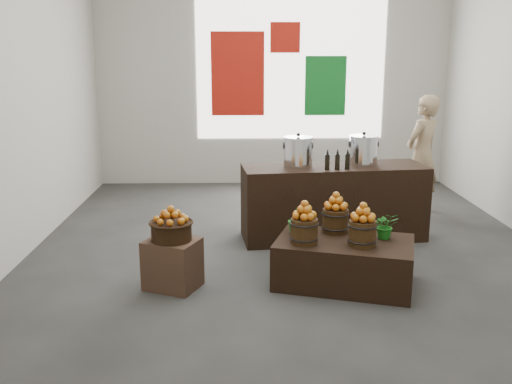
{
  "coord_description": "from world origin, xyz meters",
  "views": [
    {
      "loc": [
        -0.55,
        -6.4,
        2.25
      ],
      "look_at": [
        -0.39,
        -0.4,
        0.78
      ],
      "focal_mm": 40.0,
      "sensor_mm": 36.0,
      "label": 1
    }
  ],
  "objects_px": {
    "shopper": "(422,155)",
    "stock_pot_left": "(298,153)",
    "stock_pot_center": "(363,151)",
    "wicker_basket": "(171,231)",
    "crate": "(173,264)",
    "counter": "(333,202)",
    "display_table": "(344,262)"
  },
  "relations": [
    {
      "from": "wicker_basket",
      "to": "stock_pot_center",
      "type": "xyz_separation_m",
      "value": [
        2.17,
        1.56,
        0.51
      ]
    },
    {
      "from": "wicker_basket",
      "to": "counter",
      "type": "xyz_separation_m",
      "value": [
        1.81,
        1.52,
        -0.12
      ]
    },
    {
      "from": "wicker_basket",
      "to": "counter",
      "type": "height_order",
      "value": "counter"
    },
    {
      "from": "display_table",
      "to": "stock_pot_center",
      "type": "xyz_separation_m",
      "value": [
        0.47,
        1.52,
        0.86
      ]
    },
    {
      "from": "wicker_basket",
      "to": "stock_pot_center",
      "type": "relative_size",
      "value": 1.13
    },
    {
      "from": "crate",
      "to": "counter",
      "type": "relative_size",
      "value": 0.22
    },
    {
      "from": "wicker_basket",
      "to": "stock_pot_center",
      "type": "bearing_deg",
      "value": 35.75
    },
    {
      "from": "counter",
      "to": "stock_pot_center",
      "type": "xyz_separation_m",
      "value": [
        0.35,
        0.04,
        0.63
      ]
    },
    {
      "from": "counter",
      "to": "shopper",
      "type": "bearing_deg",
      "value": 31.99
    },
    {
      "from": "wicker_basket",
      "to": "stock_pot_left",
      "type": "bearing_deg",
      "value": 47.26
    },
    {
      "from": "counter",
      "to": "stock_pot_left",
      "type": "distance_m",
      "value": 0.78
    },
    {
      "from": "stock_pot_center",
      "to": "display_table",
      "type": "bearing_deg",
      "value": -107.35
    },
    {
      "from": "display_table",
      "to": "stock_pot_left",
      "type": "xyz_separation_m",
      "value": [
        -0.33,
        1.43,
        0.86
      ]
    },
    {
      "from": "stock_pot_left",
      "to": "display_table",
      "type": "bearing_deg",
      "value": -76.91
    },
    {
      "from": "counter",
      "to": "stock_pot_left",
      "type": "xyz_separation_m",
      "value": [
        -0.45,
        -0.05,
        0.63
      ]
    },
    {
      "from": "stock_pot_center",
      "to": "shopper",
      "type": "xyz_separation_m",
      "value": [
        1.08,
        1.09,
        -0.24
      ]
    },
    {
      "from": "stock_pot_left",
      "to": "stock_pot_center",
      "type": "relative_size",
      "value": 1.0
    },
    {
      "from": "wicker_basket",
      "to": "stock_pot_left",
      "type": "relative_size",
      "value": 1.13
    },
    {
      "from": "display_table",
      "to": "stock_pot_center",
      "type": "bearing_deg",
      "value": 89.59
    },
    {
      "from": "crate",
      "to": "wicker_basket",
      "type": "distance_m",
      "value": 0.33
    },
    {
      "from": "counter",
      "to": "shopper",
      "type": "distance_m",
      "value": 1.86
    },
    {
      "from": "stock_pot_left",
      "to": "shopper",
      "type": "relative_size",
      "value": 0.2
    },
    {
      "from": "shopper",
      "to": "stock_pot_left",
      "type": "bearing_deg",
      "value": -8.88
    },
    {
      "from": "counter",
      "to": "stock_pot_center",
      "type": "height_order",
      "value": "stock_pot_center"
    },
    {
      "from": "stock_pot_left",
      "to": "counter",
      "type": "bearing_deg",
      "value": 6.22
    },
    {
      "from": "display_table",
      "to": "counter",
      "type": "height_order",
      "value": "counter"
    },
    {
      "from": "stock_pot_left",
      "to": "shopper",
      "type": "height_order",
      "value": "shopper"
    },
    {
      "from": "crate",
      "to": "shopper",
      "type": "bearing_deg",
      "value": 39.21
    },
    {
      "from": "display_table",
      "to": "stock_pot_left",
      "type": "distance_m",
      "value": 1.7
    },
    {
      "from": "crate",
      "to": "stock_pot_left",
      "type": "xyz_separation_m",
      "value": [
        1.36,
        1.47,
        0.84
      ]
    },
    {
      "from": "crate",
      "to": "shopper",
      "type": "xyz_separation_m",
      "value": [
        3.24,
        2.65,
        0.6
      ]
    },
    {
      "from": "crate",
      "to": "stock_pot_left",
      "type": "distance_m",
      "value": 2.17
    }
  ]
}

